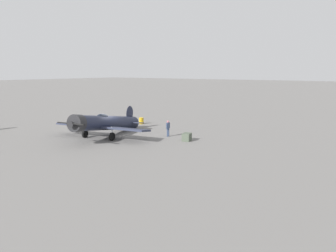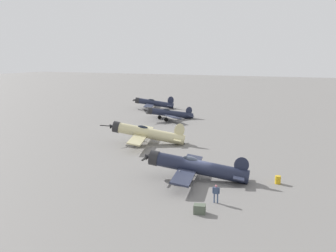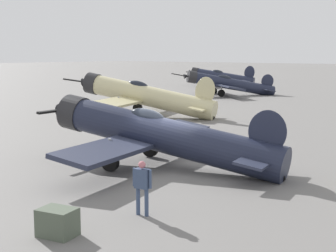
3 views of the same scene
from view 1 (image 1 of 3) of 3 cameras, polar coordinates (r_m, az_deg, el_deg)
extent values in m
plane|color=slate|center=(33.68, -10.62, -1.73)|extent=(400.00, 400.00, 0.00)
cylinder|color=#1E2338|center=(33.43, -10.70, 0.55)|extent=(3.40, 10.33, 2.92)
cylinder|color=#232326|center=(29.53, -16.15, 0.49)|extent=(1.78, 1.40, 1.70)
cone|color=#232326|center=(29.03, -16.99, 0.48)|extent=(0.77, 0.75, 0.74)
cube|color=black|center=(28.92, -17.18, 0.43)|extent=(3.05, 0.61, 0.15)
ellipsoid|color=black|center=(32.50, -11.76, 1.63)|extent=(1.09, 1.89, 0.92)
cube|color=#282D42|center=(32.50, -11.91, -0.17)|extent=(10.42, 3.75, 0.44)
ellipsoid|color=#1E2338|center=(36.87, -6.93, 2.33)|extent=(0.45, 1.72, 1.87)
cube|color=#282D42|center=(36.86, -7.06, 0.71)|extent=(3.55, 1.73, 0.26)
cylinder|color=#999BA0|center=(31.12, -10.12, -1.02)|extent=(0.14, 0.14, 0.97)
cylinder|color=black|center=(31.21, -10.09, -1.89)|extent=(0.35, 0.82, 0.80)
cylinder|color=#999BA0|center=(33.06, -14.80, -0.55)|extent=(0.14, 0.14, 0.97)
cylinder|color=black|center=(33.15, -14.77, -1.37)|extent=(0.35, 0.82, 0.80)
cylinder|color=black|center=(37.66, -6.40, -0.17)|extent=(0.15, 0.29, 0.28)
cylinder|color=#384766|center=(32.52, -0.11, -1.22)|extent=(0.12, 0.12, 0.84)
cylinder|color=#384766|center=(32.78, 0.11, -1.13)|extent=(0.12, 0.12, 0.84)
cube|color=#384766|center=(32.52, 0.00, 0.05)|extent=(0.30, 0.49, 0.59)
sphere|color=#BC6872|center=(32.45, 0.00, 0.79)|extent=(0.22, 0.22, 0.22)
cylinder|color=#384766|center=(32.27, -0.21, 0.01)|extent=(0.09, 0.09, 0.56)
cylinder|color=#384766|center=(32.77, 0.21, 0.16)|extent=(0.09, 0.09, 0.56)
cube|color=#4C5647|center=(30.71, 3.42, -2.00)|extent=(0.92, 1.10, 0.75)
cylinder|color=gold|center=(40.47, -4.85, 0.95)|extent=(0.58, 0.58, 0.81)
torus|color=gold|center=(40.45, -4.85, 1.18)|extent=(0.61, 0.61, 0.04)
torus|color=gold|center=(40.50, -4.84, 0.73)|extent=(0.61, 0.61, 0.04)
camera|label=2|loc=(36.85, 55.66, 15.22)|focal=39.75mm
camera|label=3|loc=(36.65, 23.01, 6.21)|focal=53.04mm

